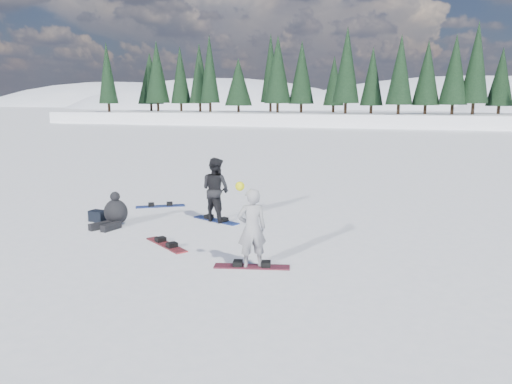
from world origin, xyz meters
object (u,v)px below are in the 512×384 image
at_px(snowboarder_man, 216,190).
at_px(snowboard_loose_c, 161,206).
at_px(snowboard_loose_b, 166,245).
at_px(snowboarder_woman, 252,228).
at_px(seated_rider, 115,213).
at_px(gear_bag, 98,216).

xyz_separation_m(snowboarder_man, snowboard_loose_c, (-2.34, 1.17, -0.86)).
height_order(snowboarder_man, snowboard_loose_c, snowboarder_man).
xyz_separation_m(snowboarder_man, snowboard_loose_b, (-0.19, -2.52, -0.86)).
relative_size(snowboarder_woman, snowboard_loose_b, 1.16).
distance_m(snowboard_loose_c, snowboard_loose_b, 4.26).
xyz_separation_m(snowboarder_man, seated_rider, (-2.34, -1.30, -0.53)).
distance_m(gear_bag, snowboard_loose_b, 3.21).
height_order(snowboarder_man, seated_rider, snowboarder_man).
height_order(snowboarder_man, snowboard_loose_b, snowboarder_man).
bearing_deg(snowboard_loose_b, snowboard_loose_c, 155.16).
bearing_deg(snowboarder_man, snowboarder_woman, 142.94).
distance_m(snowboarder_man, gear_bag, 3.29).
relative_size(seated_rider, snowboard_loose_b, 0.76).
xyz_separation_m(snowboarder_woman, gear_bag, (-5.18, 2.32, -0.66)).
height_order(snowboarder_woman, seated_rider, snowboarder_woman).
relative_size(snowboarder_woman, snowboard_loose_c, 1.16).
bearing_deg(snowboard_loose_c, seated_rider, -119.83).
bearing_deg(gear_bag, seated_rider, -20.21).
xyz_separation_m(gear_bag, snowboard_loose_b, (2.84, -1.48, -0.14)).
bearing_deg(gear_bag, snowboard_loose_b, -27.47).
distance_m(snowboarder_man, snowboard_loose_b, 2.67).
xyz_separation_m(snowboarder_woman, seated_rider, (-4.48, 2.06, -0.46)).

